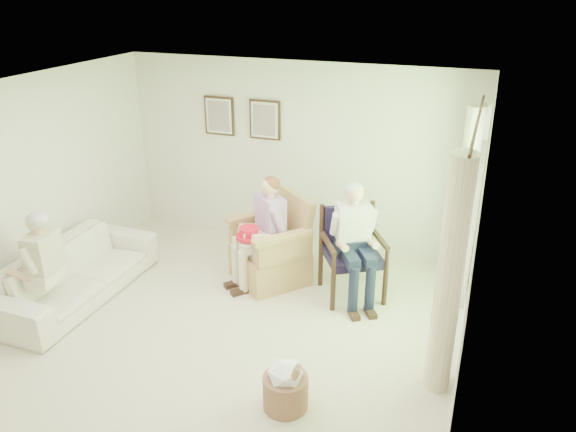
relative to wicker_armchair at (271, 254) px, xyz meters
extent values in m
plane|color=beige|center=(-0.08, -1.57, -0.35)|extent=(5.50, 5.50, 0.00)
cube|color=silver|center=(-0.08, 1.18, 0.95)|extent=(5.00, 0.04, 2.60)
cube|color=silver|center=(-2.58, -1.57, 0.95)|extent=(0.04, 5.50, 2.60)
cube|color=silver|center=(2.42, -1.57, 0.95)|extent=(0.04, 5.50, 2.60)
cube|color=white|center=(-0.08, -1.57, 2.25)|extent=(5.00, 5.50, 0.02)
cube|color=#2D6B23|center=(2.39, -0.37, 1.20)|extent=(0.02, 1.40, 1.50)
cube|color=white|center=(2.38, -0.37, 1.98)|extent=(0.04, 1.52, 0.06)
cube|color=white|center=(2.38, -0.37, 0.42)|extent=(0.04, 1.52, 0.06)
cylinder|color=#382114|center=(2.29, -0.37, 2.00)|extent=(0.03, 2.50, 0.03)
cylinder|color=beige|center=(2.25, -1.35, 0.80)|extent=(0.34, 0.34, 2.30)
cylinder|color=beige|center=(2.25, 0.61, 0.80)|extent=(0.34, 0.34, 2.30)
cube|color=#382114|center=(-1.23, 1.15, 1.43)|extent=(0.45, 0.03, 0.55)
cube|color=silver|center=(-1.23, 1.13, 1.43)|extent=(0.39, 0.01, 0.49)
cube|color=tan|center=(-1.23, 1.12, 1.43)|extent=(0.33, 0.01, 0.43)
cube|color=#382114|center=(-0.53, 1.15, 1.43)|extent=(0.45, 0.03, 0.55)
cube|color=silver|center=(-0.53, 1.13, 1.43)|extent=(0.39, 0.01, 0.49)
cube|color=tan|center=(-0.53, 1.12, 1.43)|extent=(0.33, 0.01, 0.43)
cube|color=tan|center=(0.00, -0.04, -0.13)|extent=(0.82, 0.80, 0.43)
cube|color=beige|center=(0.00, -0.07, 0.13)|extent=(0.63, 0.61, 0.10)
cube|color=tan|center=(0.00, 0.30, 0.43)|extent=(0.76, 0.23, 0.64)
cube|color=tan|center=(-0.38, -0.04, 0.24)|extent=(0.10, 0.74, 0.31)
cube|color=tan|center=(0.38, -0.04, 0.24)|extent=(0.10, 0.74, 0.31)
cylinder|color=black|center=(0.76, -0.34, -0.12)|extent=(0.06, 0.06, 0.46)
cylinder|color=black|center=(1.39, -0.34, -0.12)|extent=(0.06, 0.06, 0.46)
cylinder|color=black|center=(0.76, 0.25, -0.12)|extent=(0.06, 0.06, 0.46)
cylinder|color=black|center=(1.39, 0.25, -0.12)|extent=(0.06, 0.06, 0.46)
cube|color=#1D1732|center=(1.07, -0.04, 0.17)|extent=(0.61, 0.59, 0.11)
cube|color=#1D1732|center=(1.07, 0.24, 0.45)|extent=(0.57, 0.07, 0.53)
imported|color=white|center=(-2.03, -1.23, -0.03)|extent=(2.21, 0.86, 0.64)
cube|color=beige|center=(0.00, -0.07, 0.29)|extent=(0.40, 0.26, 0.16)
cube|color=#BD8DC7|center=(0.00, -0.05, 0.57)|extent=(0.39, 0.24, 0.46)
sphere|color=#DDAD8E|center=(0.00, -0.06, 0.94)|extent=(0.21, 0.21, 0.21)
ellipsoid|color=brown|center=(0.00, -0.03, 0.97)|extent=(0.22, 0.22, 0.18)
cube|color=beige|center=(-0.10, -0.29, 0.24)|extent=(0.14, 0.44, 0.13)
cube|color=beige|center=(0.10, -0.29, 0.24)|extent=(0.14, 0.44, 0.13)
cylinder|color=beige|center=(-0.10, -0.49, -0.05)|extent=(0.12, 0.12, 0.54)
cylinder|color=beige|center=(0.10, -0.49, -0.05)|extent=(0.12, 0.12, 0.54)
cube|color=#171C33|center=(1.07, -0.05, 0.33)|extent=(0.40, 0.26, 0.16)
cube|color=silver|center=(1.07, -0.03, 0.61)|extent=(0.39, 0.24, 0.46)
sphere|color=#DDAD8E|center=(1.07, -0.04, 0.98)|extent=(0.21, 0.21, 0.21)
ellipsoid|color=#B7B2AD|center=(1.07, -0.01, 1.01)|extent=(0.22, 0.22, 0.18)
cube|color=#171C33|center=(0.97, -0.27, 0.28)|extent=(0.14, 0.44, 0.13)
cube|color=#171C33|center=(1.17, -0.27, 0.28)|extent=(0.14, 0.44, 0.13)
cylinder|color=#171C33|center=(0.97, -0.47, -0.03)|extent=(0.12, 0.12, 0.58)
cylinder|color=#171C33|center=(1.17, -0.47, -0.03)|extent=(0.12, 0.12, 0.58)
cube|color=beige|center=(-2.03, -1.70, 0.21)|extent=(0.42, 0.26, 0.16)
cube|color=#BFB894|center=(-2.03, -1.68, 0.49)|extent=(0.41, 0.24, 0.46)
sphere|color=#DDAD8E|center=(-2.03, -1.69, 0.86)|extent=(0.21, 0.21, 0.21)
ellipsoid|color=#B7B2AD|center=(-2.03, -1.67, 0.88)|extent=(0.22, 0.22, 0.18)
cube|color=beige|center=(-2.13, -1.92, 0.16)|extent=(0.14, 0.44, 0.13)
cube|color=beige|center=(-1.93, -1.92, 0.16)|extent=(0.14, 0.44, 0.13)
cylinder|color=beige|center=(-2.13, -2.12, -0.09)|extent=(0.12, 0.12, 0.46)
cylinder|color=beige|center=(-1.93, -2.12, -0.09)|extent=(0.12, 0.12, 0.46)
cylinder|color=red|center=(-0.17, -0.29, 0.34)|extent=(0.33, 0.33, 0.04)
cylinder|color=red|center=(-0.17, -0.29, 0.40)|extent=(0.24, 0.24, 0.12)
cube|color=white|center=(-0.04, -0.29, 0.40)|extent=(0.04, 0.01, 0.05)
cube|color=white|center=(-0.17, -0.16, 0.40)|extent=(0.01, 0.04, 0.05)
cube|color=white|center=(-0.29, -0.29, 0.40)|extent=(0.04, 0.01, 0.05)
cube|color=white|center=(-0.17, -0.41, 0.40)|extent=(0.01, 0.04, 0.05)
cylinder|color=tan|center=(1.00, -2.15, -0.19)|extent=(0.52, 0.52, 0.32)
ellipsoid|color=white|center=(1.00, -2.15, 0.02)|extent=(0.37, 0.37, 0.22)
cylinder|color=#A57F56|center=(1.09, -2.20, 0.02)|extent=(0.16, 0.29, 0.48)
camera|label=1|loc=(2.41, -5.91, 3.26)|focal=35.00mm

